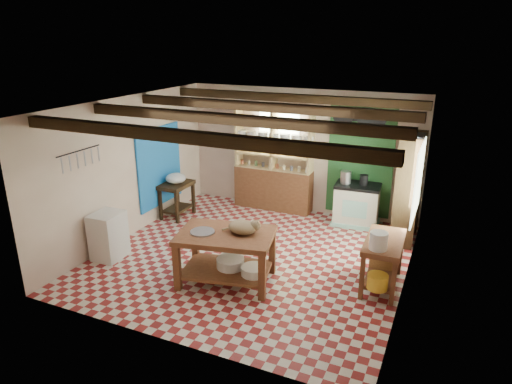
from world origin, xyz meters
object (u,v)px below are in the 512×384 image
at_px(prep_table, 177,200).
at_px(right_counter, 382,263).
at_px(work_table, 226,257).
at_px(white_cabinet, 108,236).
at_px(stove, 357,205).
at_px(cat, 243,227).

relative_size(prep_table, right_counter, 0.68).
bearing_deg(work_table, white_cabinet, 171.05).
bearing_deg(work_table, stove, 54.42).
distance_m(right_counter, cat, 2.16).
xyz_separation_m(stove, cat, (-1.10, -2.94, 0.48)).
relative_size(stove, right_counter, 0.80).
relative_size(white_cabinet, cat, 1.82).
bearing_deg(white_cabinet, right_counter, 9.27).
relative_size(right_counter, cat, 2.42).
height_order(prep_table, cat, cat).
xyz_separation_m(prep_table, white_cabinet, (-0.02, -2.05, 0.04)).
relative_size(work_table, stove, 1.65).
distance_m(work_table, right_counter, 2.35).
distance_m(prep_table, white_cabinet, 2.05).
bearing_deg(stove, prep_table, -166.41).
bearing_deg(cat, white_cabinet, 163.13).
height_order(prep_table, right_counter, right_counter).
xyz_separation_m(work_table, stove, (1.34, 3.04, 0.02)).
bearing_deg(white_cabinet, stove, 39.10).
distance_m(work_table, prep_table, 2.91).
bearing_deg(white_cabinet, cat, 2.31).
relative_size(work_table, cat, 3.21).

